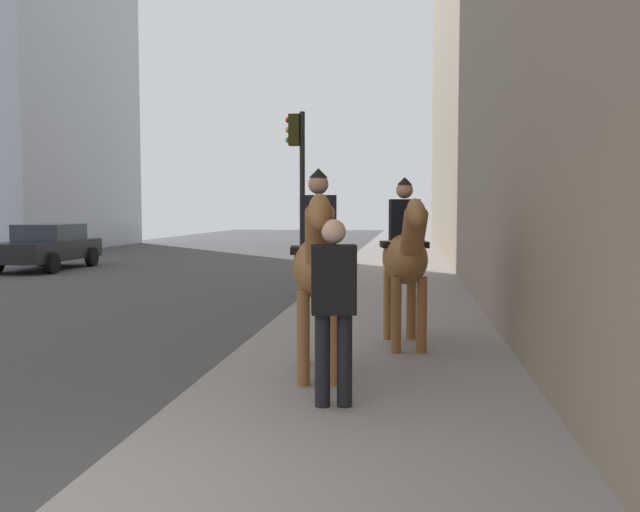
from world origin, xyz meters
The scene contains 5 objects.
mounted_horse_near centered at (3.79, -1.23, 1.34)m, with size 2.15×0.77×2.23m.
mounted_horse_far centered at (5.50, -2.13, 1.32)m, with size 2.15×0.77×2.21m.
pedestrian_greeting centered at (2.70, -1.51, 1.10)m, with size 0.32×0.44×1.70m.
car_near_lane centered at (16.93, 9.25, 0.74)m, with size 4.45×2.09×1.44m.
traffic_light_near_curb centered at (11.79, 0.30, 2.72)m, with size 0.20×0.44×4.08m.
Camera 1 is at (-3.34, -2.18, 1.90)m, focal length 38.19 mm.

